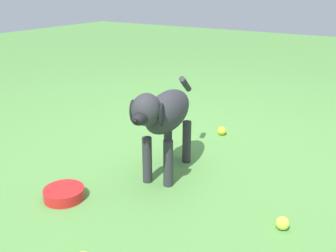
{
  "coord_description": "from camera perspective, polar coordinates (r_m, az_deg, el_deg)",
  "views": [
    {
      "loc": [
        2.05,
        1.15,
        1.11
      ],
      "look_at": [
        0.23,
        -0.02,
        0.3
      ],
      "focal_mm": 41.42,
      "sensor_mm": 36.0,
      "label": 1
    }
  ],
  "objects": [
    {
      "name": "ground",
      "position": [
        2.6,
        3.09,
        -4.81
      ],
      "size": [
        14.0,
        14.0,
        0.0
      ],
      "primitive_type": "plane",
      "color": "#548C42"
    },
    {
      "name": "tennis_ball_3",
      "position": [
        3.01,
        7.94,
        -0.7
      ],
      "size": [
        0.07,
        0.07,
        0.07
      ],
      "primitive_type": "sphere",
      "color": "#CCD92A",
      "rests_on": "ground"
    },
    {
      "name": "tennis_ball_2",
      "position": [
        1.97,
        16.5,
        -13.54
      ],
      "size": [
        0.07,
        0.07,
        0.07
      ],
      "primitive_type": "sphere",
      "color": "#C1E03E",
      "rests_on": "ground"
    },
    {
      "name": "dog",
      "position": [
        2.24,
        -0.46,
        1.62
      ],
      "size": [
        0.85,
        0.31,
        0.58
      ],
      "rotation": [
        0.0,
        0.0,
        0.21
      ],
      "color": "#2D2D33",
      "rests_on": "ground"
    },
    {
      "name": "water_bowl",
      "position": [
        2.21,
        -15.05,
        -9.58
      ],
      "size": [
        0.22,
        0.22,
        0.06
      ],
      "primitive_type": "cylinder",
      "color": "red",
      "rests_on": "ground"
    }
  ]
}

